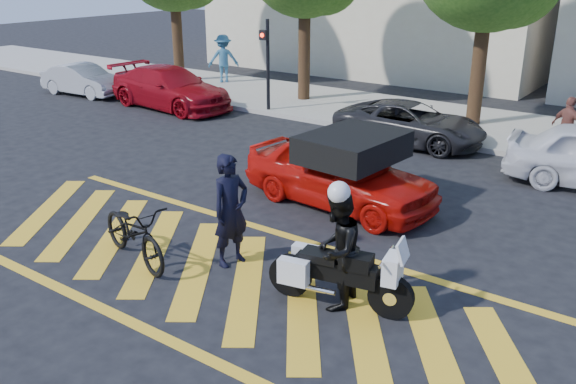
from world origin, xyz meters
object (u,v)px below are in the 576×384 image
Objects in this scene: red_convertible at (340,172)px; parked_far_left at (83,80)px; parked_left at (170,88)px; parked_mid_left at (410,123)px; bicycle at (134,232)px; police_motorcycle at (337,273)px; officer_moto at (337,250)px; officer_bike at (231,210)px.

red_convertible is 1.19× the size of parked_far_left.
parked_mid_left is (9.00, 0.74, -0.13)m from parked_left.
parked_left is (-8.30, 8.97, 0.17)m from bicycle.
parked_mid_left is (-2.95, 8.92, 0.05)m from police_motorcycle.
officer_moto is at bearing -144.49° from red_convertible.
bicycle is at bearing -133.25° from parked_left.
police_motorcycle is at bearing -120.40° from parked_left.
officer_bike reaches higher than parked_far_left.
officer_moto reaches higher than parked_far_left.
officer_bike is 0.93× the size of bicycle.
officer_bike is at bearing -125.56° from parked_left.
red_convertible is at bearing -110.32° from parked_far_left.
officer_moto is 0.37× the size of parked_left.
police_motorcycle is at bearing -62.44° from bicycle.
parked_left reaches higher than parked_far_left.
parked_left reaches higher than bicycle.
parked_far_left is (-12.78, 8.59, 0.04)m from bicycle.
police_motorcycle is 0.63× the size of parked_far_left.
officer_bike is 0.39× the size of parked_left.
parked_left is at bearing -89.15° from parked_far_left.
parked_mid_left is (-0.72, 8.77, -0.39)m from officer_bike.
parked_left is 9.04m from parked_mid_left.
officer_bike reaches higher than police_motorcycle.
parked_mid_left is at bearing 11.20° from bicycle.
bicycle is at bearing 165.99° from red_convertible.
red_convertible is at bearing -160.95° from officer_moto.
parked_mid_left is at bearing 15.17° from officer_bike.
parked_left is (-9.72, 8.02, -0.26)m from officer_bike.
red_convertible reaches higher than police_motorcycle.
police_motorcycle is (2.23, -0.15, -0.44)m from officer_bike.
parked_far_left is at bearing 143.35° from police_motorcycle.
officer_moto is at bearing -164.25° from parked_mid_left.
bicycle is 0.93× the size of police_motorcycle.
red_convertible is (-2.12, 3.61, 0.19)m from police_motorcycle.
bicycle is 3.74m from officer_moto.
parked_left is (-11.94, 8.17, -0.20)m from officer_moto.
police_motorcycle is 4.19m from red_convertible.
parked_far_left is at bearing 72.21° from officer_bike.
bicycle is at bearing 133.99° from officer_bike.
officer_moto is 14.47m from parked_left.
officer_moto reaches higher than bicycle.
police_motorcycle is (3.66, 0.79, -0.01)m from bicycle.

